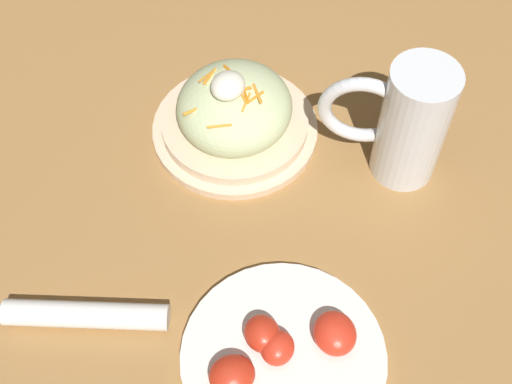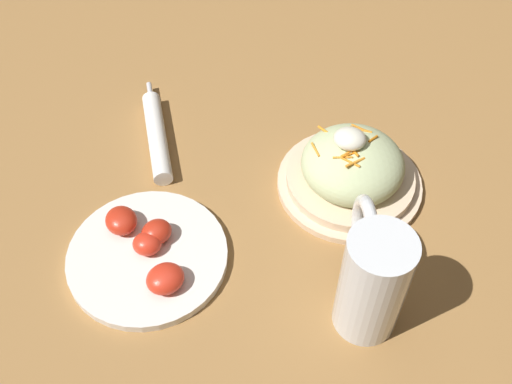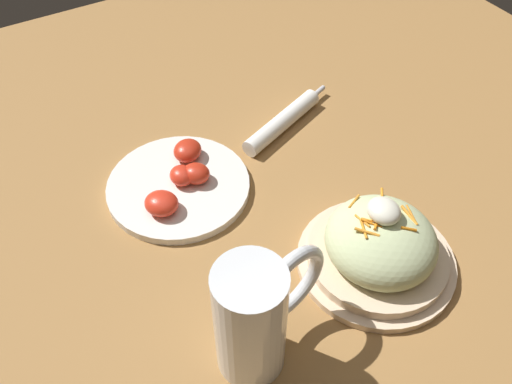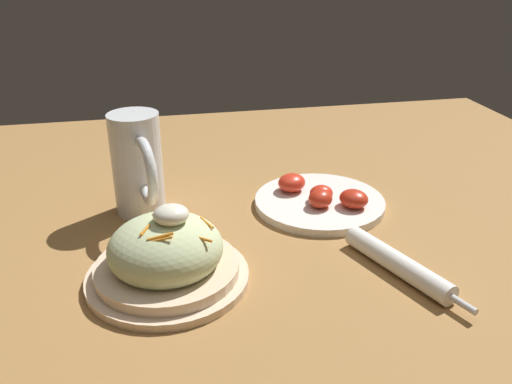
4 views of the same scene
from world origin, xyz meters
name	(u,v)px [view 2 (image 2 of 4)]	position (x,y,z in m)	size (l,w,h in m)	color
ground_plane	(232,188)	(0.00, 0.00, 0.00)	(1.43, 1.43, 0.00)	#9E703D
salad_plate	(351,170)	(0.17, 0.03, 0.04)	(0.21, 0.21, 0.11)	beige
beer_mug	(371,283)	(0.20, -0.18, 0.08)	(0.08, 0.15, 0.17)	white
napkin_roll	(157,136)	(-0.13, 0.08, 0.01)	(0.09, 0.21, 0.03)	white
tomato_plate	(147,254)	(-0.09, -0.14, 0.01)	(0.22, 0.22, 0.04)	white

